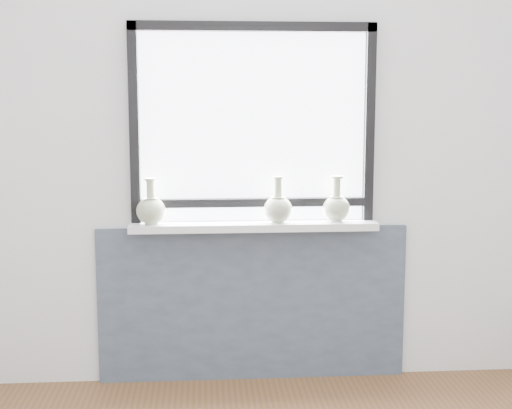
{
  "coord_description": "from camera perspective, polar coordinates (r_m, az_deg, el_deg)",
  "views": [
    {
      "loc": [
        -0.27,
        -2.03,
        1.55
      ],
      "look_at": [
        0.0,
        1.55,
        1.02
      ],
      "focal_mm": 50.0,
      "sensor_mm": 36.0,
      "label": 1
    }
  ],
  "objects": [
    {
      "name": "apron_panel",
      "position": [
        3.98,
        -0.25,
        -7.94
      ],
      "size": [
        1.7,
        0.03,
        0.86
      ],
      "primitive_type": "cube",
      "color": "#475465",
      "rests_on": "ground"
    },
    {
      "name": "window",
      "position": [
        3.81,
        -0.25,
        6.77
      ],
      "size": [
        1.3,
        0.06,
        1.05
      ],
      "color": "black",
      "rests_on": "windowsill"
    },
    {
      "name": "vase_b",
      "position": [
        3.79,
        1.77,
        -0.24
      ],
      "size": [
        0.15,
        0.15,
        0.25
      ],
      "rotation": [
        0.0,
        0.0,
        -0.31
      ],
      "color": "#ACBC97",
      "rests_on": "windowsill"
    },
    {
      "name": "vase_c",
      "position": [
        3.86,
        6.45,
        -0.14
      ],
      "size": [
        0.15,
        0.15,
        0.24
      ],
      "rotation": [
        0.0,
        0.0,
        -0.36
      ],
      "color": "#ACBC97",
      "rests_on": "windowsill"
    },
    {
      "name": "back_wall",
      "position": [
        3.86,
        -0.29,
        4.69
      ],
      "size": [
        3.6,
        0.02,
        2.6
      ],
      "primitive_type": "cube",
      "color": "silver",
      "rests_on": "ground"
    },
    {
      "name": "windowsill",
      "position": [
        3.81,
        -0.18,
        -1.73
      ],
      "size": [
        1.32,
        0.18,
        0.04
      ],
      "primitive_type": "cube",
      "color": "silver",
      "rests_on": "apron_panel"
    },
    {
      "name": "vase_a",
      "position": [
        3.78,
        -8.4,
        -0.35
      ],
      "size": [
        0.15,
        0.15,
        0.24
      ],
      "rotation": [
        0.0,
        0.0,
        -0.2
      ],
      "color": "#ACBC97",
      "rests_on": "windowsill"
    }
  ]
}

